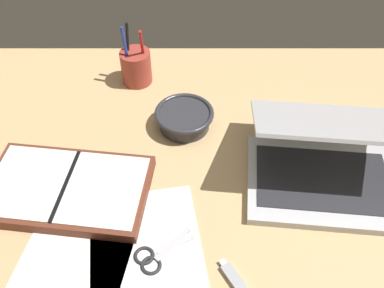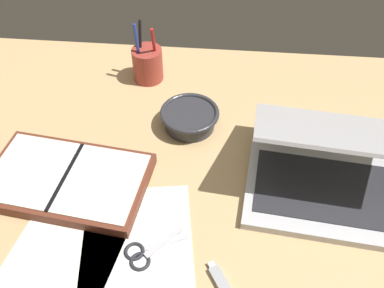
# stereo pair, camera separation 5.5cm
# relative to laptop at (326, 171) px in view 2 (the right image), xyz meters

# --- Properties ---
(desk_top) EXTENTS (1.40, 1.00, 0.02)m
(desk_top) POSITION_rel_laptop_xyz_m (-0.30, -0.02, -0.06)
(desk_top) COLOR tan
(desk_top) RESTS_ON ground
(laptop) EXTENTS (0.34, 0.32, 0.18)m
(laptop) POSITION_rel_laptop_xyz_m (0.00, 0.00, 0.00)
(laptop) COLOR #B7B7BC
(laptop) RESTS_ON desk_top
(bowl) EXTENTS (0.14, 0.14, 0.05)m
(bowl) POSITION_rel_laptop_xyz_m (-0.29, 0.16, -0.02)
(bowl) COLOR #2D2D33
(bowl) RESTS_ON desk_top
(pen_cup) EXTENTS (0.08, 0.08, 0.17)m
(pen_cup) POSITION_rel_laptop_xyz_m (-0.42, 0.33, -0.00)
(pen_cup) COLOR #9E382D
(pen_cup) RESTS_ON desk_top
(planner) EXTENTS (0.36, 0.24, 0.03)m
(planner) POSITION_rel_laptop_xyz_m (-0.53, -0.04, -0.04)
(planner) COLOR brown
(planner) RESTS_ON desk_top
(scissors) EXTENTS (0.12, 0.10, 0.01)m
(scissors) POSITION_rel_laptop_xyz_m (-0.35, -0.19, -0.05)
(scissors) COLOR #B7B7BC
(scissors) RESTS_ON desk_top
(paper_sheet_front) EXTENTS (0.25, 0.32, 0.00)m
(paper_sheet_front) POSITION_rel_laptop_xyz_m (-0.36, -0.19, -0.05)
(paper_sheet_front) COLOR white
(paper_sheet_front) RESTS_ON desk_top
(paper_sheet_beside_planner) EXTENTS (0.24, 0.30, 0.00)m
(paper_sheet_beside_planner) POSITION_rel_laptop_xyz_m (-0.49, -0.21, -0.05)
(paper_sheet_beside_planner) COLOR silver
(paper_sheet_beside_planner) RESTS_ON desk_top
(usb_drive) EXTENTS (0.05, 0.07, 0.01)m
(usb_drive) POSITION_rel_laptop_xyz_m (-0.20, -0.24, -0.04)
(usb_drive) COLOR #99999E
(usb_drive) RESTS_ON desk_top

